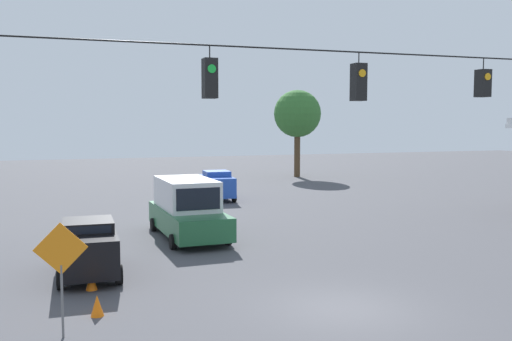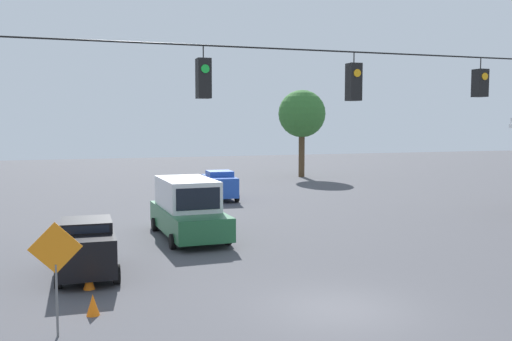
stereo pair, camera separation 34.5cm
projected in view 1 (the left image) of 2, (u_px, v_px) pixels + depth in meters
name	position (u px, v px, depth m)	size (l,w,h in m)	color
ground_plane	(343.00, 309.00, 16.00)	(140.00, 140.00, 0.00)	#47474C
overhead_signal_span	(355.00, 138.00, 14.94)	(23.50, 0.38, 7.98)	#4C473D
sedan_blue_oncoming_deep	(217.00, 185.00, 38.20)	(2.14, 3.97, 1.97)	#234CB2
box_truck_green_withflow_mid	(187.00, 208.00, 25.87)	(2.73, 6.53, 2.66)	#236038
sedan_black_parked_shoulder	(88.00, 247.00, 19.37)	(2.12, 4.27, 1.93)	black
traffic_cone_nearest	(97.00, 306.00, 15.39)	(0.36, 0.36, 0.59)	orange
traffic_cone_second	(91.00, 281.00, 17.80)	(0.36, 0.36, 0.59)	orange
traffic_cone_third	(87.00, 261.00, 20.29)	(0.36, 0.36, 0.59)	orange
traffic_cone_fourth	(84.00, 245.00, 23.02)	(0.36, 0.36, 0.59)	orange
work_zone_sign	(61.00, 257.00, 13.71)	(1.27, 0.06, 2.84)	slate
tree_horizon_left	(297.00, 114.00, 54.02)	(4.48, 4.48, 8.26)	#4C3823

